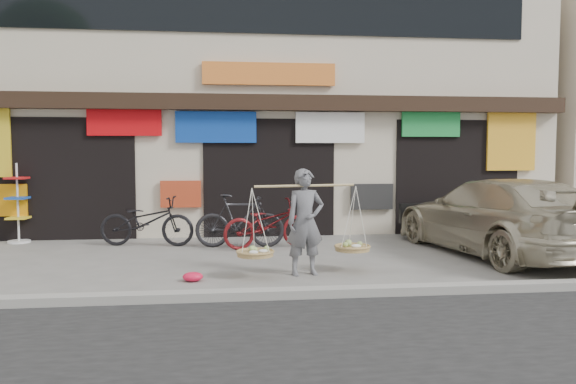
{
  "coord_description": "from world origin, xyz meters",
  "views": [
    {
      "loc": [
        -1.07,
        -9.33,
        1.95
      ],
      "look_at": [
        0.13,
        0.9,
        1.21
      ],
      "focal_mm": 35.0,
      "sensor_mm": 36.0,
      "label": 1
    }
  ],
  "objects": [
    {
      "name": "red_bag",
      "position": [
        -1.52,
        -0.88,
        0.07
      ],
      "size": [
        0.31,
        0.25,
        0.14
      ],
      "primitive_type": "ellipsoid",
      "color": "#ED163D",
      "rests_on": "ground"
    },
    {
      "name": "street_vendor",
      "position": [
        0.22,
        -0.63,
        0.78
      ],
      "size": [
        2.16,
        0.86,
        1.68
      ],
      "rotation": [
        0.0,
        0.0,
        0.19
      ],
      "color": "slate",
      "rests_on": "ground"
    },
    {
      "name": "suv",
      "position": [
        4.1,
        0.69,
        0.73
      ],
      "size": [
        2.75,
        5.26,
        1.46
      ],
      "rotation": [
        0.0,
        0.0,
        3.29
      ],
      "color": "#BEB499",
      "rests_on": "ground"
    },
    {
      "name": "display_rack",
      "position": [
        -5.42,
        3.2,
        0.69
      ],
      "size": [
        0.47,
        0.47,
        1.71
      ],
      "rotation": [
        0.0,
        0.0,
        -0.06
      ],
      "color": "silver",
      "rests_on": "ground"
    },
    {
      "name": "kerb",
      "position": [
        0.0,
        -2.0,
        0.06
      ],
      "size": [
        70.0,
        0.25,
        0.12
      ],
      "primitive_type": "cube",
      "color": "gray",
      "rests_on": "ground"
    },
    {
      "name": "bike_0",
      "position": [
        -2.63,
        2.46,
        0.52
      ],
      "size": [
        2.05,
        1.0,
        1.03
      ],
      "primitive_type": "imported",
      "rotation": [
        0.0,
        0.0,
        1.4
      ],
      "color": "black",
      "rests_on": "ground"
    },
    {
      "name": "bike_2",
      "position": [
        -0.15,
        1.92,
        0.5
      ],
      "size": [
        2.0,
        1.14,
        0.99
      ],
      "primitive_type": "imported",
      "rotation": [
        0.0,
        0.0,
        1.84
      ],
      "color": "#5E1012",
      "rests_on": "ground"
    },
    {
      "name": "shophouse_block",
      "position": [
        -0.0,
        6.42,
        3.45
      ],
      "size": [
        14.0,
        6.32,
        7.0
      ],
      "color": "beige",
      "rests_on": "ground"
    },
    {
      "name": "bike_1",
      "position": [
        -0.72,
        2.05,
        0.55
      ],
      "size": [
        1.86,
        0.68,
        1.09
      ],
      "primitive_type": "imported",
      "rotation": [
        0.0,
        0.0,
        1.48
      ],
      "color": "black",
      "rests_on": "ground"
    },
    {
      "name": "ground",
      "position": [
        0.0,
        0.0,
        0.0
      ],
      "size": [
        70.0,
        70.0,
        0.0
      ],
      "primitive_type": "plane",
      "color": "gray",
      "rests_on": "ground"
    }
  ]
}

